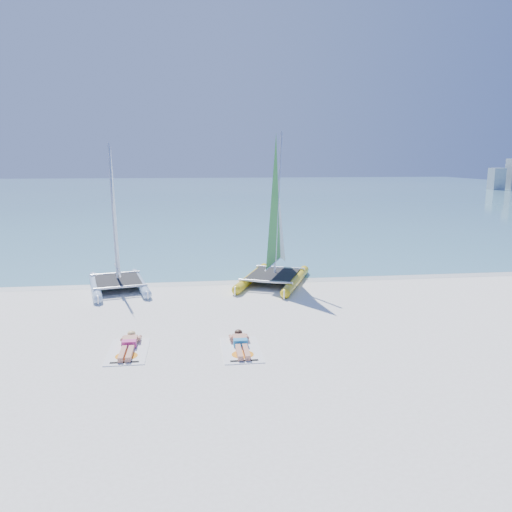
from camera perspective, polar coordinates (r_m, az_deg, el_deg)
The scene contains 9 objects.
ground at distance 15.24m, azimuth -2.23°, elevation -7.75°, with size 140.00×140.00×0.00m, color white.
sea at distance 77.54m, azimuth -6.39°, elevation 7.33°, with size 140.00×115.00×0.01m, color #7BBCCD.
wet_sand_strip at distance 20.51m, azimuth -3.59°, elevation -2.82°, with size 140.00×1.40×0.01m, color silver.
catamaran_blue at distance 19.67m, azimuth -15.73°, elevation 1.24°, with size 2.88×4.52×5.71m.
catamaran_yellow at distance 20.10m, azimuth 2.33°, elevation 2.59°, with size 3.76×5.05×6.22m.
towel_a at distance 13.56m, azimuth -14.41°, elevation -10.50°, with size 1.00×1.85×0.02m, color white.
sunbather_a at distance 13.70m, azimuth -14.33°, elevation -9.78°, with size 0.37×1.73×0.26m.
towel_b at distance 13.25m, azimuth -1.69°, elevation -10.66°, with size 1.00×1.85×0.02m, color white.
sunbather_b at distance 13.38m, azimuth -1.77°, elevation -9.93°, with size 0.37×1.73×0.26m.
Camera 1 is at (-1.24, -14.38, 4.90)m, focal length 35.00 mm.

